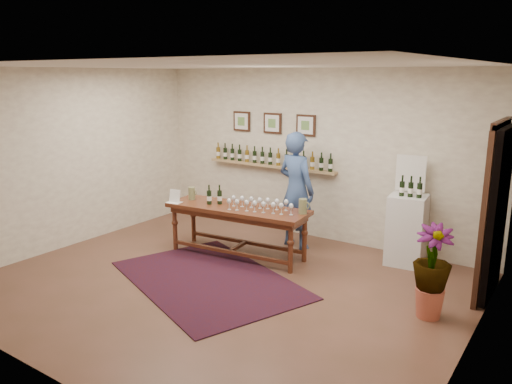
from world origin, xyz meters
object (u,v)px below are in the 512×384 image
Objects in this scene: potted_plant at (432,272)px; person at (296,190)px; tasting_table at (237,214)px; display_pedestal at (407,230)px.

person is (-2.46, 1.24, 0.38)m from potted_plant.
potted_plant reaches higher than tasting_table.
person reaches higher than potted_plant.
display_pedestal is at bearing -159.30° from person.
person is (0.51, 0.87, 0.27)m from tasting_table.
person is at bearing 153.26° from potted_plant.
potted_plant is (0.76, -1.49, 0.04)m from display_pedestal.
display_pedestal is 1.09× the size of potted_plant.
potted_plant is 2.78m from person.
tasting_table is at bearing -152.98° from display_pedestal.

